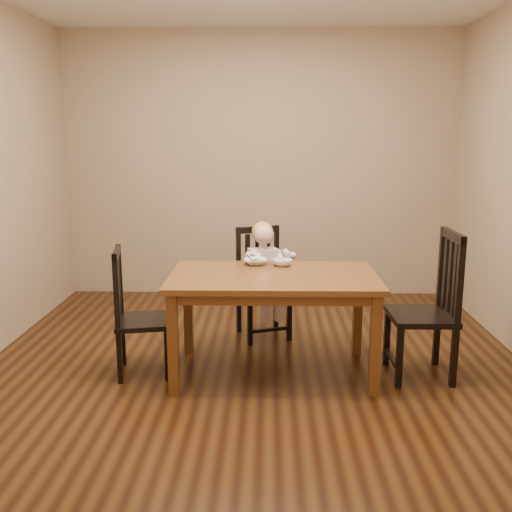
{
  "coord_description": "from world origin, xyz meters",
  "views": [
    {
      "loc": [
        0.1,
        -3.93,
        1.66
      ],
      "look_at": [
        0.0,
        0.25,
        0.77
      ],
      "focal_mm": 40.0,
      "sensor_mm": 36.0,
      "label": 1
    }
  ],
  "objects_px": {
    "toddler": "(264,270)",
    "bowl_veg": "(282,262)",
    "chair_child": "(262,284)",
    "bowl_peas": "(255,262)",
    "chair_left": "(136,315)",
    "chair_right": "(429,308)",
    "dining_table": "(273,286)"
  },
  "relations": [
    {
      "from": "chair_left",
      "to": "dining_table",
      "type": "bearing_deg",
      "value": 81.62
    },
    {
      "from": "chair_left",
      "to": "bowl_peas",
      "type": "relative_size",
      "value": 5.19
    },
    {
      "from": "dining_table",
      "to": "chair_left",
      "type": "height_order",
      "value": "chair_left"
    },
    {
      "from": "dining_table",
      "to": "chair_left",
      "type": "bearing_deg",
      "value": -177.73
    },
    {
      "from": "toddler",
      "to": "bowl_peas",
      "type": "bearing_deg",
      "value": 63.47
    },
    {
      "from": "chair_left",
      "to": "chair_right",
      "type": "distance_m",
      "value": 2.03
    },
    {
      "from": "chair_child",
      "to": "chair_left",
      "type": "bearing_deg",
      "value": 24.27
    },
    {
      "from": "bowl_peas",
      "to": "bowl_veg",
      "type": "bearing_deg",
      "value": -9.07
    },
    {
      "from": "dining_table",
      "to": "bowl_veg",
      "type": "bearing_deg",
      "value": 76.39
    },
    {
      "from": "chair_right",
      "to": "chair_left",
      "type": "bearing_deg",
      "value": 89.06
    },
    {
      "from": "dining_table",
      "to": "bowl_peas",
      "type": "height_order",
      "value": "bowl_peas"
    },
    {
      "from": "bowl_peas",
      "to": "bowl_veg",
      "type": "height_order",
      "value": "bowl_veg"
    },
    {
      "from": "toddler",
      "to": "bowl_peas",
      "type": "xyz_separation_m",
      "value": [
        -0.06,
        -0.44,
        0.16
      ]
    },
    {
      "from": "chair_left",
      "to": "bowl_veg",
      "type": "bearing_deg",
      "value": 96.07
    },
    {
      "from": "toddler",
      "to": "bowl_veg",
      "type": "relative_size",
      "value": 3.5
    },
    {
      "from": "toddler",
      "to": "bowl_peas",
      "type": "relative_size",
      "value": 3.05
    },
    {
      "from": "bowl_veg",
      "to": "chair_child",
      "type": "bearing_deg",
      "value": 106.89
    },
    {
      "from": "chair_left",
      "to": "bowl_peas",
      "type": "distance_m",
      "value": 0.95
    },
    {
      "from": "chair_left",
      "to": "bowl_peas",
      "type": "height_order",
      "value": "chair_left"
    },
    {
      "from": "bowl_peas",
      "to": "bowl_veg",
      "type": "distance_m",
      "value": 0.2
    },
    {
      "from": "bowl_peas",
      "to": "chair_right",
      "type": "bearing_deg",
      "value": -15.82
    },
    {
      "from": "bowl_veg",
      "to": "chair_left",
      "type": "bearing_deg",
      "value": -163.27
    },
    {
      "from": "chair_left",
      "to": "toddler",
      "type": "relative_size",
      "value": 1.7
    },
    {
      "from": "dining_table",
      "to": "toddler",
      "type": "bearing_deg",
      "value": 95.84
    },
    {
      "from": "dining_table",
      "to": "chair_child",
      "type": "xyz_separation_m",
      "value": [
        -0.09,
        0.78,
        -0.2
      ]
    },
    {
      "from": "chair_child",
      "to": "bowl_peas",
      "type": "bearing_deg",
      "value": 65.9
    },
    {
      "from": "chair_right",
      "to": "bowl_peas",
      "type": "xyz_separation_m",
      "value": [
        -1.2,
        0.34,
        0.25
      ]
    },
    {
      "from": "chair_child",
      "to": "chair_right",
      "type": "height_order",
      "value": "chair_right"
    },
    {
      "from": "chair_child",
      "to": "toddler",
      "type": "distance_m",
      "value": 0.15
    },
    {
      "from": "dining_table",
      "to": "chair_child",
      "type": "distance_m",
      "value": 0.81
    },
    {
      "from": "dining_table",
      "to": "chair_left",
      "type": "xyz_separation_m",
      "value": [
        -0.96,
        -0.04,
        -0.2
      ]
    },
    {
      "from": "chair_left",
      "to": "bowl_veg",
      "type": "distance_m",
      "value": 1.11
    }
  ]
}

